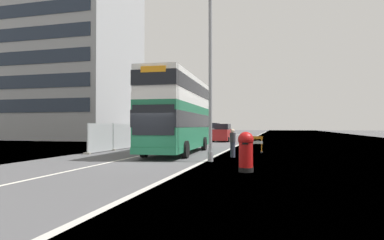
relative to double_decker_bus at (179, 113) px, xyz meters
name	(u,v)px	position (x,y,z in m)	size (l,w,h in m)	color
ground	(156,164)	(0.67, -6.03, -2.76)	(140.00, 280.00, 0.10)	#4C4C4F
double_decker_bus	(179,113)	(0.00, 0.00, 0.00)	(3.13, 11.00, 5.10)	#1E6B47
lamppost_foreground	(210,76)	(3.11, -4.60, 1.68)	(0.29, 0.70, 9.27)	gray
red_pillar_postbox	(246,150)	(5.24, -7.99, -1.84)	(0.63, 0.63, 1.60)	black
roadworks_barrier	(251,142)	(4.68, 1.74, -2.01)	(1.59, 0.54, 1.13)	orange
construction_site_fence	(148,135)	(-5.45, 7.82, -1.73)	(0.44, 20.60, 2.05)	#A8AAAD
car_oncoming_near	(223,133)	(0.17, 17.39, -1.72)	(1.91, 4.60, 2.10)	maroon
car_receding_mid	(213,131)	(-2.52, 24.93, -1.64)	(2.02, 3.89, 2.28)	slate
bare_tree_far_verge_near	(163,122)	(-10.94, 27.39, -0.25)	(2.36, 3.12, 4.73)	#4C3D2D
bare_tree_far_verge_mid	(155,123)	(-15.02, 34.57, -0.32)	(3.12, 2.71, 4.91)	#4C3D2D
pedestrian_at_kerb	(233,143)	(3.92, -2.01, -1.88)	(0.34, 0.34, 1.65)	#2D3342
backdrop_office_block	(46,57)	(-26.87, 20.37, 9.35)	(25.35, 14.53, 24.12)	#9EA0A3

